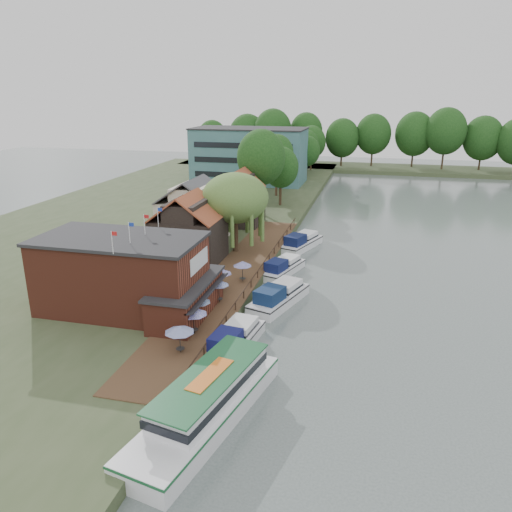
% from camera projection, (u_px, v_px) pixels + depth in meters
% --- Properties ---
extents(ground, '(260.00, 260.00, 0.00)m').
position_uv_depth(ground, '(287.00, 331.00, 46.27)').
color(ground, '#4C5855').
rests_on(ground, ground).
extents(land_bank, '(50.00, 140.00, 1.00)m').
position_uv_depth(land_bank, '(152.00, 218.00, 85.21)').
color(land_bank, '#384728').
rests_on(land_bank, ground).
extents(quay_deck, '(6.00, 50.00, 0.10)m').
position_uv_depth(quay_deck, '(235.00, 276.00, 56.98)').
color(quay_deck, '#47301E').
rests_on(quay_deck, land_bank).
extents(quay_rail, '(0.20, 49.00, 1.00)m').
position_uv_depth(quay_rail, '(259.00, 273.00, 56.68)').
color(quay_rail, black).
rests_on(quay_rail, land_bank).
extents(pub, '(20.00, 11.00, 7.30)m').
position_uv_depth(pub, '(141.00, 275.00, 47.09)').
color(pub, maroon).
rests_on(pub, land_bank).
extents(hotel_block, '(25.40, 12.40, 12.30)m').
position_uv_depth(hotel_block, '(249.00, 155.00, 113.49)').
color(hotel_block, '#38666B').
rests_on(hotel_block, land_bank).
extents(cottage_a, '(8.60, 7.60, 8.50)m').
position_uv_depth(cottage_a, '(189.00, 228.00, 60.94)').
color(cottage_a, black).
rests_on(cottage_a, land_bank).
extents(cottage_b, '(9.60, 8.60, 8.50)m').
position_uv_depth(cottage_b, '(195.00, 209.00, 70.83)').
color(cottage_b, beige).
rests_on(cottage_b, land_bank).
extents(cottage_c, '(7.60, 7.60, 8.50)m').
position_uv_depth(cottage_c, '(239.00, 197.00, 78.20)').
color(cottage_c, black).
rests_on(cottage_c, land_bank).
extents(willow, '(8.60, 8.60, 10.43)m').
position_uv_depth(willow, '(235.00, 213.00, 64.20)').
color(willow, '#476B2D').
rests_on(willow, land_bank).
extents(umbrella_0, '(2.42, 2.42, 2.38)m').
position_uv_depth(umbrella_0, '(180.00, 339.00, 39.96)').
color(umbrella_0, navy).
rests_on(umbrella_0, quay_deck).
extents(umbrella_1, '(2.38, 2.38, 2.38)m').
position_uv_depth(umbrella_1, '(194.00, 321.00, 43.15)').
color(umbrella_1, '#1B1A93').
rests_on(umbrella_1, quay_deck).
extents(umbrella_2, '(2.18, 2.18, 2.38)m').
position_uv_depth(umbrella_2, '(199.00, 309.00, 45.55)').
color(umbrella_2, navy).
rests_on(umbrella_2, quay_deck).
extents(umbrella_3, '(2.03, 2.03, 2.38)m').
position_uv_depth(umbrella_3, '(219.00, 291.00, 49.53)').
color(umbrella_3, navy).
rests_on(umbrella_3, quay_deck).
extents(umbrella_4, '(2.22, 2.22, 2.38)m').
position_uv_depth(umbrella_4, '(221.00, 279.00, 52.62)').
color(umbrella_4, navy).
rests_on(umbrella_4, quay_deck).
extents(umbrella_5, '(2.07, 2.07, 2.38)m').
position_uv_depth(umbrella_5, '(243.00, 271.00, 54.92)').
color(umbrella_5, navy).
rests_on(umbrella_5, quay_deck).
extents(cruiser_0, '(4.22, 9.89, 2.31)m').
position_uv_depth(cruiser_0, '(234.00, 337.00, 42.80)').
color(cruiser_0, silver).
rests_on(cruiser_0, ground).
extents(cruiser_1, '(6.10, 10.58, 2.45)m').
position_uv_depth(cruiser_1, '(279.00, 294.00, 51.67)').
color(cruiser_1, white).
rests_on(cruiser_1, ground).
extents(cruiser_2, '(5.33, 9.37, 2.12)m').
position_uv_depth(cruiser_2, '(283.00, 265.00, 60.44)').
color(cruiser_2, white).
rests_on(cruiser_2, ground).
extents(cruiser_3, '(6.01, 10.16, 2.34)m').
position_uv_depth(cruiser_3, '(301.00, 240.00, 70.21)').
color(cruiser_3, white).
rests_on(cruiser_3, ground).
extents(tour_boat, '(7.25, 15.70, 3.31)m').
position_uv_depth(tour_boat, '(205.00, 401.00, 33.12)').
color(tour_boat, silver).
rests_on(tour_boat, ground).
extents(swan, '(0.44, 0.44, 0.44)m').
position_uv_depth(swan, '(219.00, 377.00, 38.50)').
color(swan, white).
rests_on(swan, ground).
extents(bank_tree_0, '(8.09, 8.09, 14.26)m').
position_uv_depth(bank_tree_0, '(261.00, 172.00, 83.80)').
color(bank_tree_0, '#143811').
rests_on(bank_tree_0, land_bank).
extents(bank_tree_1, '(6.51, 6.51, 10.70)m').
position_uv_depth(bank_tree_1, '(281.00, 176.00, 90.87)').
color(bank_tree_1, '#143811').
rests_on(bank_tree_1, land_bank).
extents(bank_tree_2, '(6.68, 6.68, 12.17)m').
position_uv_depth(bank_tree_2, '(277.00, 165.00, 98.83)').
color(bank_tree_2, '#143811').
rests_on(bank_tree_2, land_bank).
extents(bank_tree_3, '(6.26, 6.26, 10.08)m').
position_uv_depth(bank_tree_3, '(307.00, 157.00, 118.86)').
color(bank_tree_3, '#143811').
rests_on(bank_tree_3, land_bank).
extents(bank_tree_4, '(6.58, 6.58, 10.89)m').
position_uv_depth(bank_tree_4, '(306.00, 151.00, 126.46)').
color(bank_tree_4, '#143811').
rests_on(bank_tree_4, land_bank).
extents(bank_tree_5, '(7.48, 7.48, 11.54)m').
position_uv_depth(bank_tree_5, '(311.00, 148.00, 131.56)').
color(bank_tree_5, '#143811').
rests_on(bank_tree_5, land_bank).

